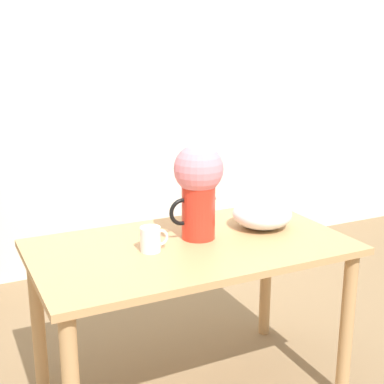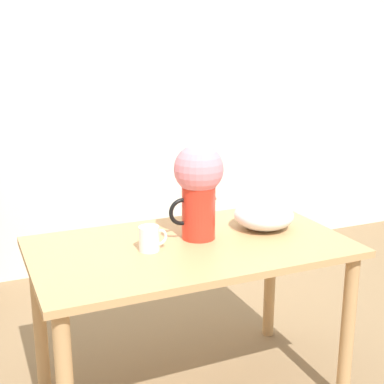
# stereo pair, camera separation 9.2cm
# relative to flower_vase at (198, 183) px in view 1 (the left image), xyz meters

# --- Properties ---
(ground_plane) EXTENTS (12.00, 12.00, 0.00)m
(ground_plane) POSITION_rel_flower_vase_xyz_m (0.06, -0.02, -0.98)
(ground_plane) COLOR #7F6647
(wall_back) EXTENTS (8.00, 0.05, 2.60)m
(wall_back) POSITION_rel_flower_vase_xyz_m (0.06, 1.59, 0.32)
(wall_back) COLOR silver
(wall_back) RESTS_ON ground_plane
(table) EXTENTS (1.33, 0.75, 0.73)m
(table) POSITION_rel_flower_vase_xyz_m (-0.06, -0.05, -0.35)
(table) COLOR tan
(table) RESTS_ON ground_plane
(flower_vase) EXTENTS (0.24, 0.21, 0.41)m
(flower_vase) POSITION_rel_flower_vase_xyz_m (0.00, 0.00, 0.00)
(flower_vase) COLOR red
(flower_vase) RESTS_ON table
(coffee_mug) EXTENTS (0.12, 0.08, 0.10)m
(coffee_mug) POSITION_rel_flower_vase_xyz_m (-0.24, -0.06, -0.20)
(coffee_mug) COLOR white
(coffee_mug) RESTS_ON table
(white_bowl) EXTENTS (0.27, 0.27, 0.13)m
(white_bowl) POSITION_rel_flower_vase_xyz_m (0.33, -0.00, -0.18)
(white_bowl) COLOR silver
(white_bowl) RESTS_ON table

